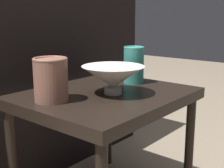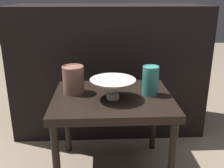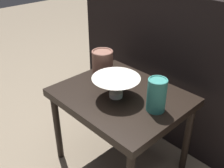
% 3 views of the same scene
% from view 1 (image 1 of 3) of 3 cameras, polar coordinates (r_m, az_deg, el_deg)
% --- Properties ---
extents(table, '(0.62, 0.51, 0.46)m').
position_cam_1_polar(table, '(1.18, -1.18, -4.08)').
color(table, black).
rests_on(table, ground_plane).
extents(couch_backdrop, '(1.33, 0.50, 0.90)m').
position_cam_1_polar(couch_backdrop, '(1.61, -17.34, 1.29)').
color(couch_backdrop, black).
rests_on(couch_backdrop, ground_plane).
extents(bowl, '(0.23, 0.23, 0.10)m').
position_cam_1_polar(bowl, '(1.13, 0.33, 1.31)').
color(bowl, silver).
rests_on(bowl, table).
extents(vase_textured_left, '(0.12, 0.12, 0.15)m').
position_cam_1_polar(vase_textured_left, '(1.05, -11.12, 0.95)').
color(vase_textured_left, brown).
rests_on(vase_textured_left, table).
extents(vase_colorful_right, '(0.09, 0.09, 0.15)m').
position_cam_1_polar(vase_colorful_right, '(1.31, 4.00, 3.59)').
color(vase_colorful_right, teal).
rests_on(vase_colorful_right, table).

